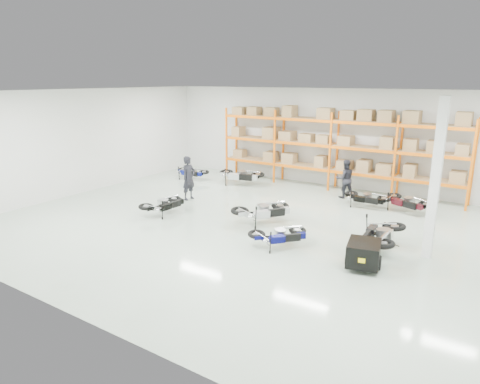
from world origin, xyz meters
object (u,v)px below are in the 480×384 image
Objects in this scene: moto_black_far_left at (164,201)px; moto_back_a at (191,170)px; moto_back_b at (240,172)px; moto_back_c at (366,195)px; moto_blue_centre at (280,232)px; moto_back_d at (406,199)px; trailer at (364,253)px; moto_silver_left at (263,207)px; moto_touring_right at (381,230)px; person_back at (345,179)px; person_left at (189,178)px.

moto_back_a is at bearing -53.67° from moto_black_far_left.
moto_back_b is 6.18m from moto_back_c.
moto_back_d is (2.35, 5.77, 0.03)m from moto_blue_centre.
moto_back_d reaches higher than trailer.
moto_black_far_left is 5.76m from moto_back_a.
moto_silver_left is at bearing -155.50° from moto_black_far_left.
moto_silver_left reaches higher than moto_back_c.
moto_touring_right is at bearing -147.85° from moto_silver_left.
trailer is at bearing -140.61° from moto_back_b.
person_back is (1.21, 4.77, 0.24)m from moto_silver_left.
person_back is (-1.18, 0.86, 0.34)m from moto_back_c.
moto_back_d is (1.48, 0.23, 0.03)m from moto_back_c.
moto_silver_left reaches higher than moto_back_d.
moto_back_d is 1.02× the size of person_back.
moto_silver_left is at bearing 145.02° from trailer.
moto_touring_right reaches higher than moto_black_far_left.
moto_back_a is 10.31m from moto_back_d.
person_back is at bearing 117.58° from moto_touring_right.
moto_back_c is 7.19m from person_left.
moto_back_b is 7.65m from moto_back_d.
moto_back_b is 3.37m from person_left.
moto_back_b is at bearing -82.85° from moto_back_a.
moto_black_far_left is at bearing -152.48° from moto_back_a.
person_left is at bearing 115.50° from moto_back_c.
moto_touring_right is at bearing -132.53° from moto_back_b.
moto_blue_centre is 0.82× the size of moto_back_b.
moto_black_far_left is 7.64m from person_back.
moto_black_far_left is at bearing 163.58° from trailer.
moto_back_d is at bearing 90.12° from moto_touring_right.
moto_back_a is 2.70m from moto_back_b.
trailer is 7.13m from person_back.
moto_touring_right is 4.28m from moto_back_d.
moto_back_b is at bearing -6.62° from moto_blue_centre.
moto_silver_left is 1.03× the size of person_left.
moto_back_b reaches higher than moto_back_d.
moto_black_far_left is at bearing 51.67° from moto_silver_left.
trailer is 1.08× the size of moto_back_d.
moto_blue_centre is at bearing -151.41° from moto_back_b.
moto_back_c is (-1.71, 5.65, 0.05)m from trailer.
moto_back_d is (3.87, 4.14, -0.07)m from moto_silver_left.
moto_touring_right is 11.27m from moto_back_a.
person_back is at bearing -97.67° from moto_back_b.
moto_silver_left is 1.21× the size of moto_back_a.
moto_back_c reaches higher than moto_back_a.
moto_back_b reaches higher than moto_back_c.
moto_back_b is (-7.87, 4.42, -0.01)m from moto_touring_right.
moto_back_b is 1.06× the size of person_left.
moto_touring_right reaches higher than moto_silver_left.
person_back reaches higher than moto_black_far_left.
moto_black_far_left is (-3.60, -1.15, -0.08)m from moto_silver_left.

